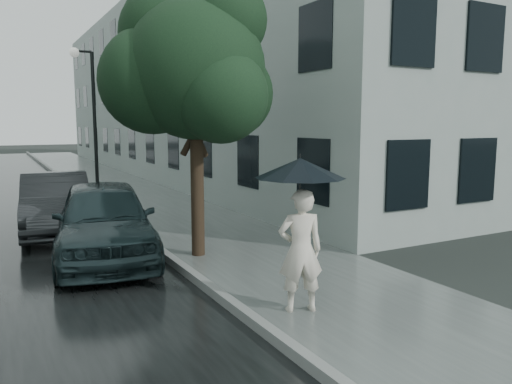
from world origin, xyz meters
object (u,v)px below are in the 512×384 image
car_near (104,220)px  car_far (56,203)px  street_tree (193,68)px  lamp_post (90,115)px  pedestrian (300,250)px

car_near → car_far: 3.14m
street_tree → car_far: size_ratio=1.25×
lamp_post → car_near: lamp_post is taller
lamp_post → car_far: size_ratio=1.17×
car_far → car_near: bearing=-74.6°
car_near → street_tree: bearing=-7.6°
lamp_post → car_far: (-1.73, -4.66, -2.22)m
pedestrian → lamp_post: size_ratio=0.35×
car_near → pedestrian: bearing=-56.9°
street_tree → car_far: 5.25m
street_tree → lamp_post: 8.32m
car_far → street_tree: bearing=-52.2°
lamp_post → car_far: bearing=-103.1°
pedestrian → street_tree: (-0.15, 3.68, 2.87)m
car_far → lamp_post: bearing=74.9°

